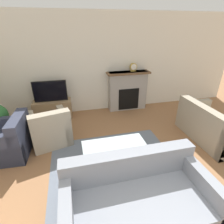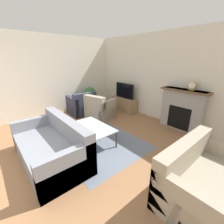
# 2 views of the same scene
# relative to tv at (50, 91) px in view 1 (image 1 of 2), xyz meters

# --- Properties ---
(wall_back) EXTENTS (8.65, 0.06, 2.70)m
(wall_back) POSITION_rel_tv_xyz_m (1.35, 0.31, 0.56)
(wall_back) COLOR silver
(wall_back) RESTS_ON ground_plane
(area_rug) EXTENTS (2.33, 1.85, 0.00)m
(area_rug) POSITION_rel_tv_xyz_m (1.19, -2.16, -0.78)
(area_rug) COLOR slate
(area_rug) RESTS_ON ground_plane
(fireplace) EXTENTS (1.25, 0.36, 1.15)m
(fireplace) POSITION_rel_tv_xyz_m (2.18, 0.13, -0.18)
(fireplace) COLOR #9E9993
(fireplace) RESTS_ON ground_plane
(tv_stand) EXTENTS (1.00, 0.39, 0.51)m
(tv_stand) POSITION_rel_tv_xyz_m (0.00, 0.00, -0.53)
(tv_stand) COLOR #997A56
(tv_stand) RESTS_ON ground_plane
(tv) EXTENTS (0.85, 0.06, 0.55)m
(tv) POSITION_rel_tv_xyz_m (0.00, 0.00, 0.00)
(tv) COLOR black
(tv) RESTS_ON tv_stand
(couch_sectional) EXTENTS (1.86, 0.96, 0.82)m
(couch_sectional) POSITION_rel_tv_xyz_m (1.21, -3.21, -0.50)
(couch_sectional) COLOR gray
(couch_sectional) RESTS_ON ground_plane
(couch_loveseat) EXTENTS (0.85, 1.49, 0.82)m
(couch_loveseat) POSITION_rel_tv_xyz_m (3.47, -1.89, -0.49)
(couch_loveseat) COLOR #9E937F
(couch_loveseat) RESTS_ON ground_plane
(armchair_by_window) EXTENTS (0.87, 0.87, 0.82)m
(armchair_by_window) POSITION_rel_tv_xyz_m (-0.77, -1.42, -0.49)
(armchair_by_window) COLOR #33384C
(armchair_by_window) RESTS_ON ground_plane
(armchair_accent) EXTENTS (0.95, 0.95, 0.82)m
(armchair_accent) POSITION_rel_tv_xyz_m (0.01, -1.17, -0.48)
(armchair_accent) COLOR #9E937F
(armchair_accent) RESTS_ON ground_plane
(coffee_table) EXTENTS (1.13, 0.65, 0.43)m
(coffee_table) POSITION_rel_tv_xyz_m (1.19, -2.24, -0.40)
(coffee_table) COLOR #333338
(coffee_table) RESTS_ON ground_plane
(mantel_clock) EXTENTS (0.20, 0.07, 0.23)m
(mantel_clock) POSITION_rel_tv_xyz_m (2.33, 0.13, 0.49)
(mantel_clock) COLOR #B79338
(mantel_clock) RESTS_ON fireplace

